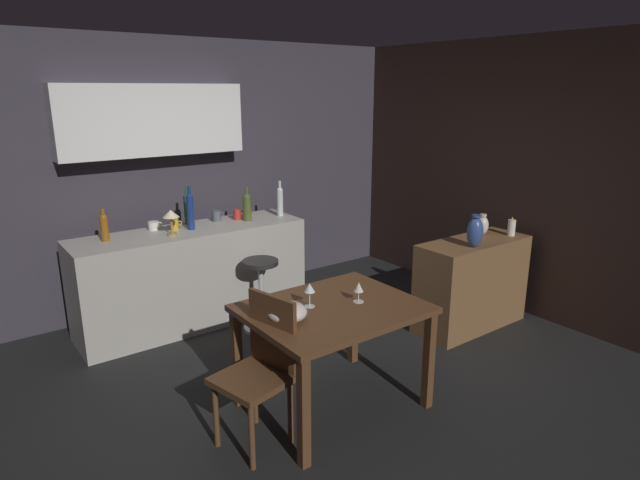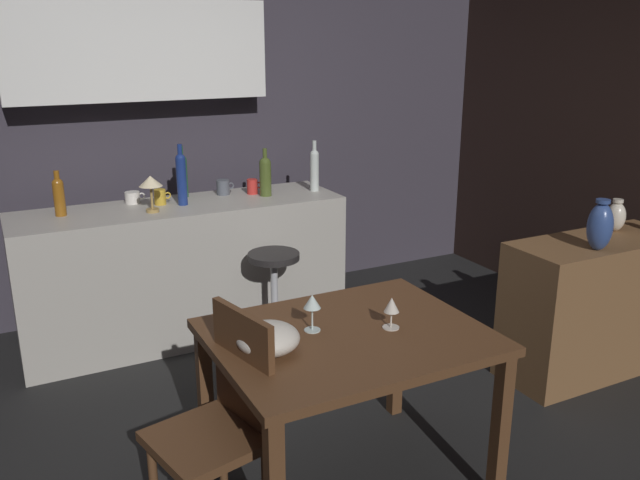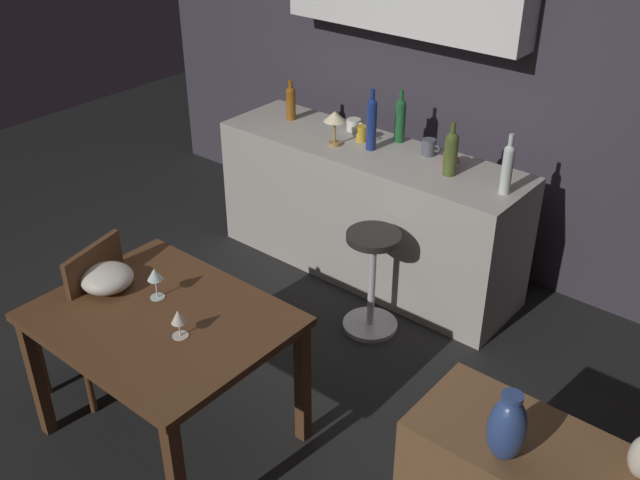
# 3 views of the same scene
# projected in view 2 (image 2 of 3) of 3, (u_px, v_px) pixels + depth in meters

# --- Properties ---
(ground_plane) EXTENTS (9.00, 9.00, 0.00)m
(ground_plane) POSITION_uv_depth(u_px,v_px,m) (311.00, 436.00, 3.35)
(ground_plane) COLOR black
(wall_kitchen_back) EXTENTS (5.20, 0.33, 2.60)m
(wall_kitchen_back) POSITION_uv_depth(u_px,v_px,m) (172.00, 114.00, 4.67)
(wall_kitchen_back) COLOR #38333D
(wall_kitchen_back) RESTS_ON ground_plane
(wall_side_right) EXTENTS (0.10, 4.40, 2.60)m
(wall_side_right) POSITION_uv_depth(u_px,v_px,m) (639.00, 138.00, 4.33)
(wall_side_right) COLOR #33231E
(wall_side_right) RESTS_ON ground_plane
(dining_table) EXTENTS (1.13, 0.90, 0.74)m
(dining_table) POSITION_uv_depth(u_px,v_px,m) (348.00, 353.00, 2.82)
(dining_table) COLOR #56351E
(dining_table) RESTS_ON ground_plane
(kitchen_counter) EXTENTS (2.10, 0.60, 0.90)m
(kitchen_counter) POSITION_uv_depth(u_px,v_px,m) (185.00, 271.00, 4.39)
(kitchen_counter) COLOR #B2ADA3
(kitchen_counter) RESTS_ON ground_plane
(sideboard_cabinet) EXTENTS (1.10, 0.44, 0.82)m
(sideboard_cabinet) POSITION_uv_depth(u_px,v_px,m) (592.00, 306.00, 3.92)
(sideboard_cabinet) COLOR brown
(sideboard_cabinet) RESTS_ON ground_plane
(chair_near_window) EXTENTS (0.48, 0.48, 0.93)m
(chair_near_window) POSITION_uv_depth(u_px,v_px,m) (222.00, 420.00, 2.58)
(chair_near_window) COLOR #56351E
(chair_near_window) RESTS_ON ground_plane
(bar_stool) EXTENTS (0.34, 0.34, 0.66)m
(bar_stool) POSITION_uv_depth(u_px,v_px,m) (275.00, 300.00, 4.16)
(bar_stool) COLOR #262323
(bar_stool) RESTS_ON ground_plane
(wine_glass_left) EXTENTS (0.07, 0.07, 0.14)m
(wine_glass_left) POSITION_uv_depth(u_px,v_px,m) (392.00, 306.00, 2.81)
(wine_glass_left) COLOR silver
(wine_glass_left) RESTS_ON dining_table
(wine_glass_right) EXTENTS (0.07, 0.07, 0.16)m
(wine_glass_right) POSITION_uv_depth(u_px,v_px,m) (312.00, 303.00, 2.77)
(wine_glass_right) COLOR silver
(wine_glass_right) RESTS_ON dining_table
(fruit_bowl) EXTENTS (0.25, 0.25, 0.12)m
(fruit_bowl) POSITION_uv_depth(u_px,v_px,m) (268.00, 338.00, 2.60)
(fruit_bowl) COLOR beige
(fruit_bowl) RESTS_ON dining_table
(wine_bottle_olive) EXTENTS (0.08, 0.08, 0.32)m
(wine_bottle_olive) POSITION_uv_depth(u_px,v_px,m) (265.00, 175.00, 4.46)
(wine_bottle_olive) COLOR #475623
(wine_bottle_olive) RESTS_ON kitchen_counter
(wine_bottle_green) EXTENTS (0.07, 0.07, 0.34)m
(wine_bottle_green) POSITION_uv_depth(u_px,v_px,m) (182.00, 174.00, 4.43)
(wine_bottle_green) COLOR #1E592D
(wine_bottle_green) RESTS_ON kitchen_counter
(wine_bottle_clear) EXTENTS (0.06, 0.06, 0.35)m
(wine_bottle_clear) POSITION_uv_depth(u_px,v_px,m) (314.00, 168.00, 4.60)
(wine_bottle_clear) COLOR silver
(wine_bottle_clear) RESTS_ON kitchen_counter
(wine_bottle_amber) EXTENTS (0.07, 0.07, 0.28)m
(wine_bottle_amber) POSITION_uv_depth(u_px,v_px,m) (59.00, 195.00, 3.96)
(wine_bottle_amber) COLOR #8C5114
(wine_bottle_amber) RESTS_ON kitchen_counter
(wine_bottle_cobalt) EXTENTS (0.06, 0.06, 0.39)m
(wine_bottle_cobalt) POSITION_uv_depth(u_px,v_px,m) (181.00, 177.00, 4.20)
(wine_bottle_cobalt) COLOR navy
(wine_bottle_cobalt) RESTS_ON kitchen_counter
(cup_red) EXTENTS (0.11, 0.07, 0.10)m
(cup_red) POSITION_uv_depth(u_px,v_px,m) (253.00, 186.00, 4.54)
(cup_red) COLOR red
(cup_red) RESTS_ON kitchen_counter
(cup_white) EXTENTS (0.13, 0.10, 0.08)m
(cup_white) POSITION_uv_depth(u_px,v_px,m) (133.00, 198.00, 4.29)
(cup_white) COLOR white
(cup_white) RESTS_ON kitchen_counter
(cup_slate) EXTENTS (0.12, 0.09, 0.10)m
(cup_slate) POSITION_uv_depth(u_px,v_px,m) (223.00, 187.00, 4.52)
(cup_slate) COLOR #515660
(cup_slate) RESTS_ON kitchen_counter
(cup_mustard) EXTENTS (0.11, 0.07, 0.10)m
(cup_mustard) POSITION_uv_depth(u_px,v_px,m) (160.00, 197.00, 4.25)
(cup_mustard) COLOR gold
(cup_mustard) RESTS_ON kitchen_counter
(counter_lamp) EXTENTS (0.14, 0.14, 0.23)m
(counter_lamp) POSITION_uv_depth(u_px,v_px,m) (151.00, 184.00, 4.03)
(counter_lamp) COLOR #A58447
(counter_lamp) RESTS_ON kitchen_counter
(vase_ceramic_blue) EXTENTS (0.14, 0.14, 0.28)m
(vase_ceramic_blue) POSITION_uv_depth(u_px,v_px,m) (600.00, 226.00, 3.57)
(vase_ceramic_blue) COLOR #334C8C
(vase_ceramic_blue) RESTS_ON sideboard_cabinet
(vase_ceramic_ivory) EXTENTS (0.11, 0.11, 0.19)m
(vase_ceramic_ivory) POSITION_uv_depth(u_px,v_px,m) (616.00, 216.00, 3.95)
(vase_ceramic_ivory) COLOR beige
(vase_ceramic_ivory) RESTS_ON sideboard_cabinet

